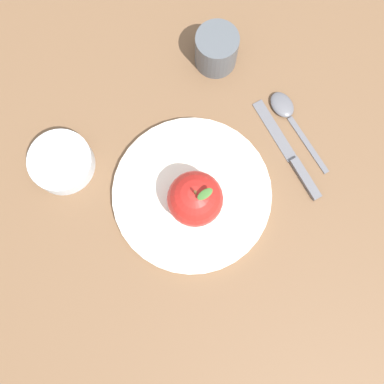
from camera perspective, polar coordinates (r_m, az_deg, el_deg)
name	(u,v)px	position (r m, az deg, el deg)	size (l,w,h in m)	color
ground_plane	(205,198)	(0.72, 1.69, -0.79)	(2.40, 2.40, 0.00)	brown
dinner_plate	(192,193)	(0.71, 0.00, -0.18)	(0.25, 0.25, 0.01)	silver
apple	(195,199)	(0.66, 0.39, -0.88)	(0.08, 0.08, 0.10)	#B21E19
side_bowl	(62,160)	(0.75, -16.14, 3.93)	(0.10, 0.10, 0.03)	silver
cup	(216,49)	(0.77, 3.11, 17.63)	(0.07, 0.07, 0.07)	#4C5156
knife	(292,158)	(0.75, 12.56, 4.18)	(0.14, 0.15, 0.01)	#59595E
spoon	(287,113)	(0.77, 11.93, 9.77)	(0.13, 0.13, 0.01)	#59595E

